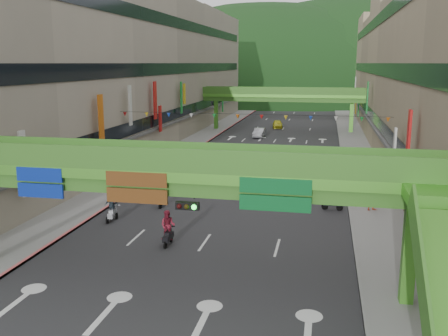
{
  "coord_description": "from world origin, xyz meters",
  "views": [
    {
      "loc": [
        7.07,
        -16.46,
        10.92
      ],
      "look_at": [
        0.0,
        18.0,
        3.5
      ],
      "focal_mm": 40.0,
      "sensor_mm": 36.0,
      "label": 1
    }
  ],
  "objects_px": {
    "overpass_near": "(189,188)",
    "pedestrian_red": "(374,200)",
    "car_silver": "(259,133)",
    "car_yellow": "(278,124)",
    "scooter_rider_mid": "(168,227)",
    "scooter_rider_near": "(162,195)"
  },
  "relations": [
    {
      "from": "scooter_rider_near",
      "to": "car_silver",
      "type": "height_order",
      "value": "scooter_rider_near"
    },
    {
      "from": "overpass_near",
      "to": "scooter_rider_near",
      "type": "xyz_separation_m",
      "value": [
        -6.04,
        13.61,
        -4.26
      ]
    },
    {
      "from": "scooter_rider_near",
      "to": "car_yellow",
      "type": "height_order",
      "value": "scooter_rider_near"
    },
    {
      "from": "scooter_rider_near",
      "to": "car_silver",
      "type": "distance_m",
      "value": 38.26
    },
    {
      "from": "car_silver",
      "to": "pedestrian_red",
      "type": "xyz_separation_m",
      "value": [
        13.45,
        -36.37,
        0.26
      ]
    },
    {
      "from": "scooter_rider_near",
      "to": "pedestrian_red",
      "type": "height_order",
      "value": "scooter_rider_near"
    },
    {
      "from": "scooter_rider_mid",
      "to": "car_yellow",
      "type": "height_order",
      "value": "scooter_rider_mid"
    },
    {
      "from": "overpass_near",
      "to": "scooter_rider_mid",
      "type": "xyz_separation_m",
      "value": [
        -2.99,
        5.72,
        -4.05
      ]
    },
    {
      "from": "overpass_near",
      "to": "scooter_rider_near",
      "type": "bearing_deg",
      "value": 113.92
    },
    {
      "from": "car_yellow",
      "to": "pedestrian_red",
      "type": "bearing_deg",
      "value": -83.3
    },
    {
      "from": "scooter_rider_mid",
      "to": "car_silver",
      "type": "xyz_separation_m",
      "value": [
        -0.58,
        46.07,
        -0.46
      ]
    },
    {
      "from": "scooter_rider_near",
      "to": "car_yellow",
      "type": "xyz_separation_m",
      "value": [
        4.09,
        49.5,
        -0.25
      ]
    },
    {
      "from": "scooter_rider_mid",
      "to": "car_yellow",
      "type": "distance_m",
      "value": 57.4
    },
    {
      "from": "overpass_near",
      "to": "car_yellow",
      "type": "height_order",
      "value": "overpass_near"
    },
    {
      "from": "car_silver",
      "to": "overpass_near",
      "type": "bearing_deg",
      "value": -83.77
    },
    {
      "from": "overpass_near",
      "to": "pedestrian_red",
      "type": "bearing_deg",
      "value": 57.33
    },
    {
      "from": "overpass_near",
      "to": "scooter_rider_mid",
      "type": "distance_m",
      "value": 7.62
    },
    {
      "from": "car_yellow",
      "to": "scooter_rider_near",
      "type": "bearing_deg",
      "value": -101.95
    },
    {
      "from": "car_silver",
      "to": "car_yellow",
      "type": "xyz_separation_m",
      "value": [
        1.62,
        11.32,
        0.01
      ]
    },
    {
      "from": "scooter_rider_near",
      "to": "scooter_rider_mid",
      "type": "bearing_deg",
      "value": -68.9
    },
    {
      "from": "pedestrian_red",
      "to": "overpass_near",
      "type": "bearing_deg",
      "value": -152.86
    },
    {
      "from": "overpass_near",
      "to": "scooter_rider_mid",
      "type": "relative_size",
      "value": 12.66
    }
  ]
}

